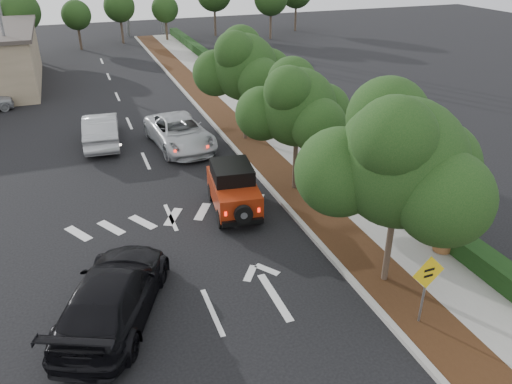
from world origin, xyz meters
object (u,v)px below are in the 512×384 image
red_jeep (233,187)px  black_suv_oncoming (113,294)px  speed_hump_sign (427,281)px  silver_suv_ahead (180,132)px

red_jeep → black_suv_oncoming: (-5.24, -5.01, -0.17)m
red_jeep → speed_hump_sign: bearing=-64.1°
red_jeep → silver_suv_ahead: red_jeep is taller
silver_suv_ahead → speed_hump_sign: (3.34, -15.86, 0.76)m
red_jeep → silver_suv_ahead: 7.49m
red_jeep → silver_suv_ahead: (-0.49, 7.47, -0.19)m
silver_suv_ahead → speed_hump_sign: 16.23m
silver_suv_ahead → red_jeep: bearing=-92.0°
red_jeep → black_suv_oncoming: red_jeep is taller
red_jeep → speed_hump_sign: 8.88m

